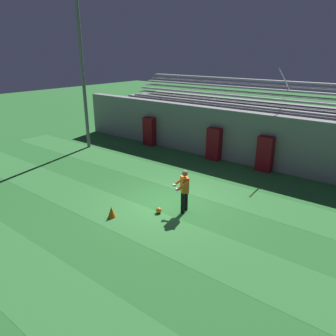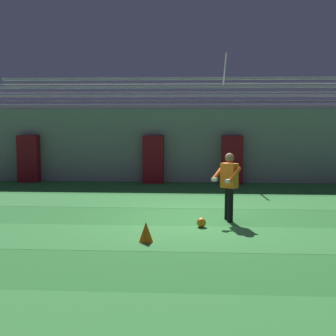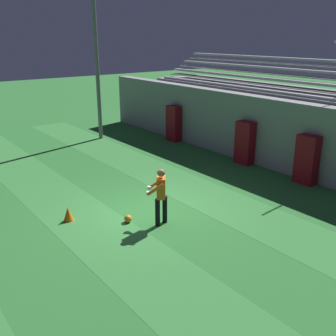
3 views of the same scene
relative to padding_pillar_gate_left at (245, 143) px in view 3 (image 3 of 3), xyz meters
The scene contains 12 objects.
ground_plane 6.20m from the padding_pillar_gate_left, 76.04° to the right, with size 80.00×80.00×0.00m, color #2D7533.
turf_stripe_mid 8.01m from the padding_pillar_gate_left, 79.29° to the right, with size 28.00×2.07×0.01m, color #38843D.
turf_stripe_far 4.07m from the padding_pillar_gate_left, 68.15° to the right, with size 28.00×2.07×0.01m, color #38843D.
back_wall 1.66m from the padding_pillar_gate_left, 20.40° to the left, with size 24.00×0.60×2.80m, color gray.
padding_pillar_gate_left is the anchor object (origin of this frame).
padding_pillar_gate_right 2.96m from the padding_pillar_gate_left, ahead, with size 0.78×0.44×1.80m, color maroon.
padding_pillar_far_left 4.80m from the padding_pillar_gate_left, behind, with size 0.78×0.44×1.80m, color maroon.
bleacher_stand 3.00m from the padding_pillar_gate_left, 59.81° to the left, with size 18.00×3.35×5.03m.
floodlight_pole 9.44m from the padding_pillar_gate_left, 160.05° to the right, with size 0.90×0.36×9.53m.
goalkeeper 6.62m from the padding_pillar_gate_left, 68.71° to the right, with size 0.74×0.73×1.67m.
soccer_ball 7.11m from the padding_pillar_gate_left, 75.80° to the right, with size 0.22×0.22×0.22m, color orange.
traffic_cone 8.23m from the padding_pillar_gate_left, 85.90° to the right, with size 0.30×0.30×0.42m, color orange.
Camera 3 is at (9.14, -6.27, 5.16)m, focal length 42.00 mm.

